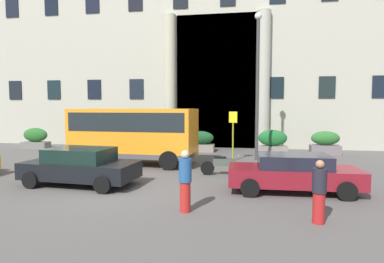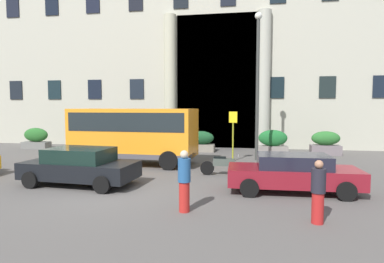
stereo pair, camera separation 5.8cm
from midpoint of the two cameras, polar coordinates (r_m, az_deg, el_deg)
ground_plane at (r=11.99m, az=-14.94°, el=-10.45°), size 80.00×64.00×0.12m
office_building_facade at (r=29.22m, az=-0.18°, el=17.81°), size 33.87×9.70×19.56m
orange_minibus at (r=17.09m, az=-10.24°, el=0.04°), size 6.47×2.91×2.87m
bus_stop_sign at (r=17.81m, az=7.10°, el=0.14°), size 0.44×0.08×2.71m
hedge_planter_entrance_left at (r=21.32m, az=13.86°, el=-1.81°), size 1.88×0.75×1.51m
hedge_planter_east at (r=25.51m, az=-25.79°, el=-1.15°), size 1.88×0.80×1.48m
hedge_planter_west at (r=21.61m, az=1.48°, el=-1.79°), size 1.77×0.85×1.36m
hedge_planter_far_west at (r=21.87m, az=22.25°, el=-1.92°), size 1.78×0.87×1.46m
parked_hatchback_near at (r=13.14m, az=-19.09°, el=-5.74°), size 4.41×2.34×1.41m
parked_sedan_far at (r=11.92m, az=17.18°, el=-6.88°), size 4.49×2.02×1.33m
motorcycle_far_end at (r=14.22m, az=5.37°, el=-5.85°), size 2.06×0.55×0.89m
pedestrian_woman_dark_dress at (r=9.27m, az=-1.37°, el=-8.65°), size 0.36×0.36×1.76m
pedestrian_woman_with_bag at (r=8.99m, az=21.22°, el=-9.82°), size 0.36×0.36×1.63m
lamppost_plaza_centre at (r=18.48m, az=11.33°, el=9.57°), size 0.40×0.40×8.09m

